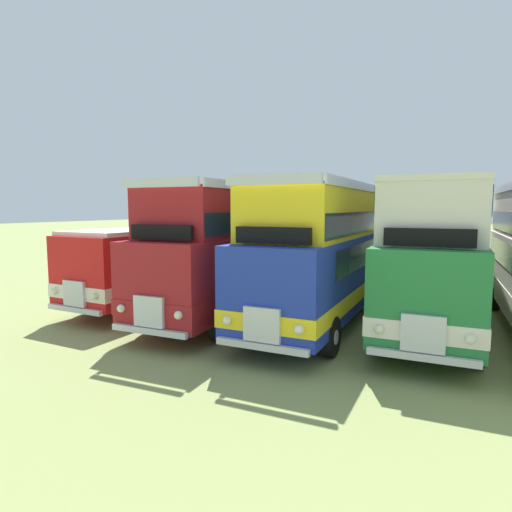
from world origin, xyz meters
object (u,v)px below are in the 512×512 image
at_px(bus_first_in_row, 179,256).
at_px(bus_fourth_in_row, 435,249).
at_px(bus_third_in_row, 331,249).
at_px(bus_second_in_row, 246,245).

relative_size(bus_first_in_row, bus_fourth_in_row, 1.03).
bearing_deg(bus_third_in_row, bus_first_in_row, 177.29).
xyz_separation_m(bus_second_in_row, bus_third_in_row, (3.29, -0.04, -0.00)).
bearing_deg(bus_fourth_in_row, bus_second_in_row, -177.17).
xyz_separation_m(bus_second_in_row, bus_fourth_in_row, (6.57, 0.32, 0.11)).
bearing_deg(bus_first_in_row, bus_third_in_row, -2.71).
height_order(bus_second_in_row, bus_fourth_in_row, bus_second_in_row).
height_order(bus_first_in_row, bus_third_in_row, bus_third_in_row).
relative_size(bus_first_in_row, bus_second_in_row, 0.91).
bearing_deg(bus_second_in_row, bus_third_in_row, -0.75).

